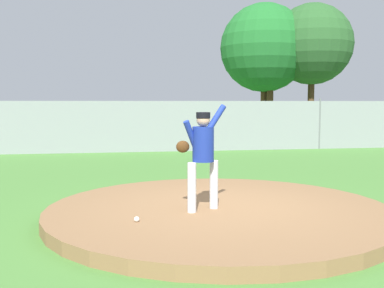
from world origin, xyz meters
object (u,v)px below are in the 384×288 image
Objects in this scene: parked_car_charcoal at (279,122)px; parked_car_red at (131,124)px; pitcher_youth at (202,150)px; baseball at (137,219)px; traffic_cone_orange at (187,134)px.

parked_car_red is at bearing -177.89° from parked_car_charcoal.
pitcher_youth is 14.74m from parked_car_red.
pitcher_youth is at bearing 27.32° from baseball.
pitcher_youth is at bearing -88.13° from parked_car_red.
pitcher_youth is 16.46m from parked_car_charcoal.
traffic_cone_orange is at bearing 78.47° from baseball.
traffic_cone_orange is (2.70, 0.61, -0.54)m from parked_car_red.
traffic_cone_orange is (2.22, 15.34, -0.84)m from pitcher_youth.
parked_car_charcoal reaches higher than baseball.
parked_car_charcoal is at bearing 63.38° from baseball.
pitcher_youth is 15.53m from traffic_cone_orange.
parked_car_red is (-7.25, -0.27, -0.04)m from parked_car_charcoal.
traffic_cone_orange reaches higher than baseball.
pitcher_youth reaches higher than parked_car_charcoal.
baseball is at bearing -101.53° from traffic_cone_orange.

